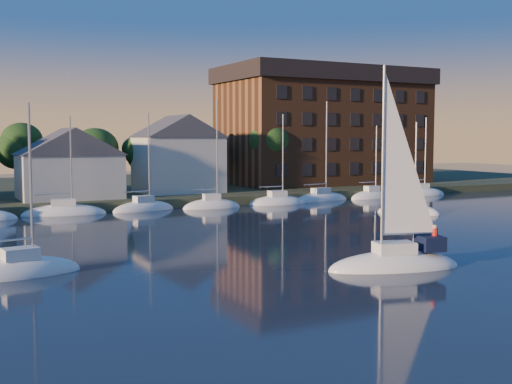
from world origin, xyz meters
TOP-DOWN VIEW (x-y plane):
  - ground at (0.00, 0.00)m, footprint 260.00×260.00m
  - shoreline_land at (0.00, 75.00)m, footprint 160.00×50.00m
  - wooden_dock at (0.00, 52.00)m, footprint 120.00×3.00m
  - clubhouse_centre at (-6.00, 57.00)m, footprint 11.55×8.40m
  - clubhouse_east at (8.00, 59.00)m, footprint 10.50×8.40m
  - condo_block at (34.00, 64.95)m, footprint 31.00×17.00m
  - tree_line at (2.00, 63.00)m, footprint 93.40×5.40m
  - moored_fleet at (0.00, 49.00)m, footprint 87.50×2.40m
  - hero_sailboat at (4.60, 12.34)m, footprint 8.91×4.81m
  - drifting_sailboat_left at (-16.04, 20.81)m, footprint 7.30×3.29m
  - drifting_sailboat_right at (24.13, 33.84)m, footprint 5.78×6.55m

SIDE VIEW (x-z plane):
  - ground at x=0.00m, z-range 0.00..0.00m
  - shoreline_land at x=0.00m, z-range -1.00..1.00m
  - wooden_dock at x=0.00m, z-range -0.50..0.50m
  - drifting_sailboat_left at x=-16.04m, z-range -5.46..5.65m
  - drifting_sailboat_right at x=24.13m, z-range -5.22..5.41m
  - moored_fleet at x=0.00m, z-range -5.93..6.12m
  - hero_sailboat at x=4.60m, z-range -6.12..7.25m
  - clubhouse_centre at x=-6.00m, z-range 1.09..9.17m
  - clubhouse_east at x=8.00m, z-range 1.10..10.90m
  - tree_line at x=2.00m, z-range 2.73..11.63m
  - condo_block at x=34.00m, z-range 1.09..18.49m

